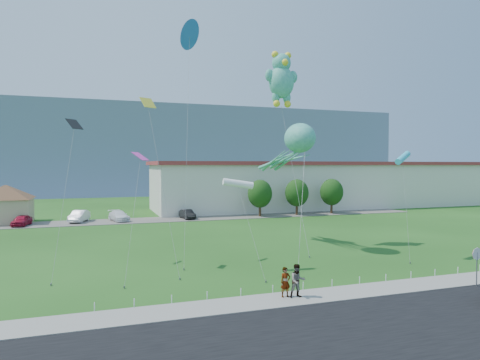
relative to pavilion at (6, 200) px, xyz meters
name	(u,v)px	position (x,y,z in m)	size (l,w,h in m)	color
ground	(308,283)	(24.00, -38.00, -3.02)	(160.00, 160.00, 0.00)	#1E4A14
road	(389,327)	(24.00, -46.00, -2.99)	(80.00, 8.00, 0.06)	black
sidewalk	(330,295)	(24.00, -40.75, -2.97)	(80.00, 2.50, 0.10)	gray
parking_strip	(192,218)	(24.00, -3.00, -2.99)	(70.00, 6.00, 0.06)	#59544C
hill_ridge	(136,150)	(24.00, 82.00, 9.48)	(160.00, 50.00, 25.00)	slate
pavilion	(6,200)	(0.00, 0.00, 0.00)	(9.20, 9.20, 5.00)	tan
warehouse	(322,184)	(50.00, 6.00, 1.10)	(61.00, 15.00, 8.20)	beige
stop_sign	(477,257)	(33.50, -42.21, -1.15)	(0.80, 0.07, 2.50)	slate
rope_fence	(318,285)	(24.00, -39.30, -2.77)	(26.05, 0.05, 0.50)	white
tree_near	(260,194)	(34.00, -4.00, 0.36)	(3.60, 3.60, 5.47)	#3F2B19
tree_mid	(297,193)	(40.00, -4.00, 0.36)	(3.60, 3.60, 5.47)	#3F2B19
tree_far	(332,192)	(46.00, -4.00, 0.36)	(3.60, 3.60, 5.47)	#3F2B19
pedestrian_left	(285,282)	(21.30, -40.44, -2.07)	(0.62, 0.41, 1.70)	gray
pedestrian_right	(298,281)	(21.90, -40.75, -1.98)	(0.92, 0.72, 1.89)	gray
parked_car_red	(22,220)	(2.36, -3.56, -2.29)	(1.59, 3.96, 1.35)	#AC1533
parked_car_silver	(79,216)	(9.01, -2.02, -2.20)	(1.62, 4.64, 1.53)	silver
parked_car_white	(119,216)	(14.06, -2.60, -2.29)	(1.90, 4.67, 1.36)	white
parked_car_black	(187,214)	(23.31, -3.25, -2.32)	(1.36, 3.90, 1.28)	black
octopus_kite	(293,147)	(28.01, -27.49, 6.17)	(4.75, 13.32, 11.24)	teal
teddy_bear_kite	(281,78)	(27.76, -25.41, 12.75)	(3.27, 6.99, 18.23)	teal
small_kite_pink	(139,168)	(14.11, -30.80, 4.39)	(2.23, 5.86, 8.67)	#EC34B1
small_kite_black	(72,139)	(9.50, -28.01, 6.49)	(1.94, 6.76, 11.16)	black
small_kite_cyan	(403,158)	(34.73, -33.84, 5.11)	(1.08, 3.10, 8.63)	#30B8DA
small_kite_blue	(189,40)	(19.76, -21.84, 16.52)	(3.70, 11.32, 20.81)	blue
small_kite_white	(238,184)	(20.82, -33.37, 3.20)	(0.95, 4.90, 6.70)	white
small_kite_yellow	(151,121)	(15.23, -28.97, 7.95)	(1.96, 7.12, 12.92)	gold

